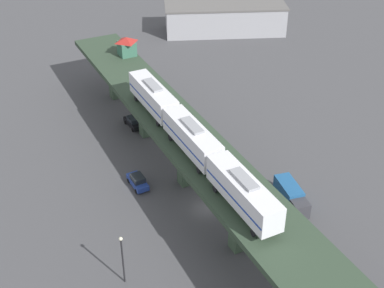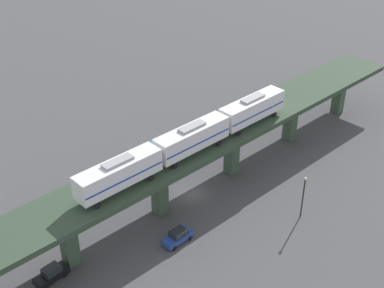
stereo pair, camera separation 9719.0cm
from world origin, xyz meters
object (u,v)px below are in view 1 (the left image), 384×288
(subway_train, at_px, (192,137))
(signal_hut, at_px, (127,46))
(delivery_truck, at_px, (291,196))
(street_car_black, at_px, (133,122))
(warehouse_building, at_px, (225,18))
(street_lamp, at_px, (122,256))
(street_car_blue, at_px, (138,181))

(subway_train, bearing_deg, signal_hut, 100.76)
(signal_hut, relative_size, delivery_truck, 0.54)
(signal_hut, bearing_deg, delivery_truck, -61.12)
(subway_train, xyz_separation_m, street_car_black, (-6.44, 22.52, -10.26))
(warehouse_building, bearing_deg, subway_train, -106.18)
(subway_train, relative_size, street_lamp, 5.24)
(warehouse_building, bearing_deg, delivery_truck, -94.43)
(street_car_blue, xyz_separation_m, warehouse_building, (25.53, 58.04, 2.47))
(street_car_blue, distance_m, warehouse_building, 63.45)
(street_car_black, bearing_deg, warehouse_building, 58.79)
(signal_hut, height_order, street_car_black, signal_hut)
(delivery_truck, xyz_separation_m, street_lamp, (-23.38, -10.04, 2.35))
(signal_hut, height_order, delivery_truck, signal_hut)
(street_lamp, bearing_deg, street_car_black, 84.15)
(signal_hut, xyz_separation_m, warehouse_building, (24.78, 30.39, -7.04))
(subway_train, relative_size, signal_hut, 9.03)
(subway_train, distance_m, street_car_blue, 13.65)
(street_car_black, distance_m, warehouse_building, 48.12)
(delivery_truck, bearing_deg, street_lamp, -156.75)
(signal_hut, bearing_deg, street_car_black, -90.67)
(subway_train, xyz_separation_m, street_lamp, (-10.03, -12.46, -7.09))
(street_car_black, bearing_deg, signal_hut, 89.33)
(street_lamp, bearing_deg, signal_hut, 85.36)
(subway_train, distance_m, signal_hut, 33.83)
(street_car_black, distance_m, delivery_truck, 31.85)
(signal_hut, xyz_separation_m, street_lamp, (-3.71, -45.69, -6.35))
(street_lamp, bearing_deg, warehouse_building, 69.47)
(subway_train, height_order, street_car_black, subway_train)
(signal_hut, distance_m, street_lamp, 46.27)
(subway_train, relative_size, street_car_black, 7.65)
(delivery_truck, relative_size, street_lamp, 1.07)
(signal_hut, bearing_deg, subway_train, -79.24)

